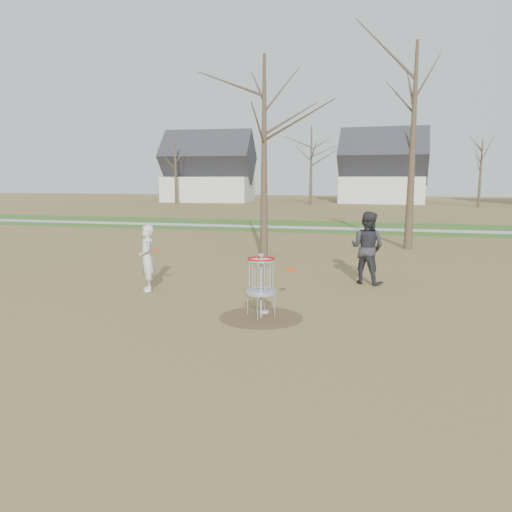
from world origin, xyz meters
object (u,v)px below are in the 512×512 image
at_px(player_standing, 147,258).
at_px(player_throwing, 367,248).
at_px(disc_grounded, 264,312).
at_px(disc_golf_basket, 261,276).

height_order(player_standing, player_throwing, player_throwing).
relative_size(disc_grounded, disc_golf_basket, 0.16).
bearing_deg(player_throwing, player_standing, 45.79).
height_order(disc_grounded, disc_golf_basket, disc_golf_basket).
relative_size(player_standing, disc_grounded, 7.99).
distance_m(player_standing, disc_golf_basket, 3.98).
distance_m(player_standing, player_throwing, 6.11).
xyz_separation_m(player_standing, player_throwing, (5.61, 2.43, 0.15)).
bearing_deg(player_standing, disc_golf_basket, 29.43).
bearing_deg(disc_grounded, disc_golf_basket, -86.09).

